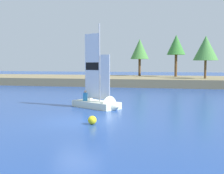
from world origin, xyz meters
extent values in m
plane|color=#234793|center=(0.00, 0.00, 0.00)|extent=(200.00, 200.00, 0.00)
cube|color=#897A56|center=(0.00, 31.07, 0.56)|extent=(80.00, 14.31, 1.12)
cylinder|color=brown|center=(-1.39, 35.46, 2.55)|extent=(0.41, 0.41, 2.85)
cone|color=#47893D|center=(-1.39, 35.46, 5.66)|extent=(3.10, 3.10, 3.37)
cylinder|color=brown|center=(4.66, 33.65, 2.87)|extent=(0.42, 0.42, 3.49)
cone|color=#387F33|center=(4.66, 33.65, 6.19)|extent=(2.93, 2.93, 3.15)
cylinder|color=brown|center=(8.78, 28.31, 2.39)|extent=(0.32, 0.32, 2.53)
cone|color=#47893D|center=(8.78, 28.31, 5.35)|extent=(3.43, 3.43, 3.40)
cube|color=silver|center=(-0.47, 5.31, 0.24)|extent=(3.91, 3.18, 0.47)
cone|color=silver|center=(1.09, 4.39, 0.24)|extent=(1.50, 1.68, 1.42)
cylinder|color=#B7B7BC|center=(-0.16, 5.12, 3.25)|extent=(0.08, 0.08, 5.56)
cube|color=white|center=(-0.81, 5.51, 3.05)|extent=(1.33, 0.80, 4.65)
cube|color=black|center=(-0.81, 5.51, 3.01)|extent=(1.20, 0.72, 0.56)
cube|color=white|center=(0.32, 4.84, 2.25)|extent=(0.80, 0.48, 3.16)
cylinder|color=#B7B7BC|center=(-0.81, 5.51, 0.69)|extent=(1.34, 0.82, 0.06)
cube|color=#338CCC|center=(-1.33, 5.41, 0.75)|extent=(0.34, 0.31, 0.56)
sphere|color=tan|center=(-1.33, 5.41, 1.15)|extent=(0.20, 0.20, 0.20)
cube|color=silver|center=(-1.17, 6.12, 0.73)|extent=(0.34, 0.31, 0.52)
sphere|color=tan|center=(-1.17, 6.12, 1.10)|extent=(0.20, 0.20, 0.20)
sphere|color=yellow|center=(1.01, -0.64, 0.23)|extent=(0.46, 0.46, 0.46)
camera|label=1|loc=(5.57, -15.83, 3.21)|focal=48.71mm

